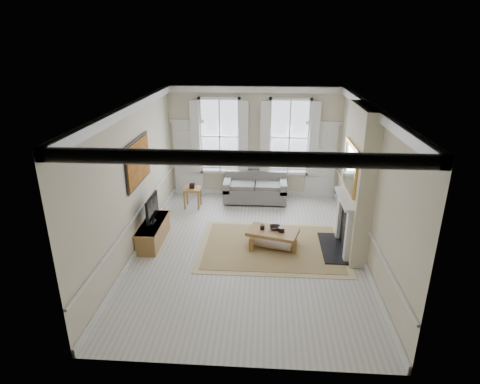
# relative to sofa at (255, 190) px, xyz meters

# --- Properties ---
(floor) EXTENTS (7.20, 7.20, 0.00)m
(floor) POSITION_rel_sofa_xyz_m (-0.06, -3.11, -0.36)
(floor) COLOR #B7B5AD
(floor) RESTS_ON ground
(ceiling) EXTENTS (7.20, 7.20, 0.00)m
(ceiling) POSITION_rel_sofa_xyz_m (-0.06, -3.11, 3.04)
(ceiling) COLOR white
(ceiling) RESTS_ON back_wall
(back_wall) EXTENTS (5.20, 0.00, 5.20)m
(back_wall) POSITION_rel_sofa_xyz_m (-0.06, 0.49, 1.34)
(back_wall) COLOR beige
(back_wall) RESTS_ON floor
(left_wall) EXTENTS (0.00, 7.20, 7.20)m
(left_wall) POSITION_rel_sofa_xyz_m (-2.66, -3.11, 1.34)
(left_wall) COLOR beige
(left_wall) RESTS_ON floor
(right_wall) EXTENTS (0.00, 7.20, 7.20)m
(right_wall) POSITION_rel_sofa_xyz_m (2.54, -3.11, 1.34)
(right_wall) COLOR beige
(right_wall) RESTS_ON floor
(window_left) EXTENTS (1.26, 0.20, 2.20)m
(window_left) POSITION_rel_sofa_xyz_m (-1.11, 0.44, 1.54)
(window_left) COLOR #B2BCC6
(window_left) RESTS_ON back_wall
(window_right) EXTENTS (1.26, 0.20, 2.20)m
(window_right) POSITION_rel_sofa_xyz_m (0.99, 0.44, 1.54)
(window_right) COLOR #B2BCC6
(window_right) RESTS_ON back_wall
(door_left) EXTENTS (0.90, 0.08, 2.30)m
(door_left) POSITION_rel_sofa_xyz_m (-2.11, 0.45, 0.79)
(door_left) COLOR silver
(door_left) RESTS_ON floor
(door_right) EXTENTS (0.90, 0.08, 2.30)m
(door_right) POSITION_rel_sofa_xyz_m (1.99, 0.45, 0.79)
(door_right) COLOR silver
(door_right) RESTS_ON floor
(painting) EXTENTS (0.05, 1.66, 1.06)m
(painting) POSITION_rel_sofa_xyz_m (-2.62, -2.81, 1.69)
(painting) COLOR #B5721F
(painting) RESTS_ON left_wall
(chimney_breast) EXTENTS (0.35, 1.70, 3.38)m
(chimney_breast) POSITION_rel_sofa_xyz_m (2.36, -2.91, 1.34)
(chimney_breast) COLOR beige
(chimney_breast) RESTS_ON floor
(hearth) EXTENTS (0.55, 1.50, 0.05)m
(hearth) POSITION_rel_sofa_xyz_m (1.94, -2.91, -0.34)
(hearth) COLOR black
(hearth) RESTS_ON floor
(fireplace) EXTENTS (0.21, 1.45, 1.33)m
(fireplace) POSITION_rel_sofa_xyz_m (2.14, -2.91, 0.37)
(fireplace) COLOR silver
(fireplace) RESTS_ON floor
(mirror) EXTENTS (0.06, 1.26, 1.06)m
(mirror) POSITION_rel_sofa_xyz_m (2.15, -2.91, 1.69)
(mirror) COLOR gold
(mirror) RESTS_ON chimney_breast
(sofa) EXTENTS (1.89, 0.92, 0.87)m
(sofa) POSITION_rel_sofa_xyz_m (0.00, 0.00, 0.00)
(sofa) COLOR slate
(sofa) RESTS_ON floor
(side_table) EXTENTS (0.51, 0.51, 0.60)m
(side_table) POSITION_rel_sofa_xyz_m (-1.83, -0.60, 0.12)
(side_table) COLOR brown
(side_table) RESTS_ON floor
(rug) EXTENTS (3.50, 2.60, 0.02)m
(rug) POSITION_rel_sofa_xyz_m (0.51, -2.90, -0.35)
(rug) COLOR #A28353
(rug) RESTS_ON floor
(coffee_table) EXTENTS (1.31, 0.97, 0.44)m
(coffee_table) POSITION_rel_sofa_xyz_m (0.51, -2.90, -0.01)
(coffee_table) COLOR brown
(coffee_table) RESTS_ON rug
(ceramic_pot_a) EXTENTS (0.11, 0.11, 0.11)m
(ceramic_pot_a) POSITION_rel_sofa_xyz_m (0.26, -2.85, 0.13)
(ceramic_pot_a) COLOR black
(ceramic_pot_a) RESTS_ON coffee_table
(ceramic_pot_b) EXTENTS (0.15, 0.15, 0.11)m
(ceramic_pot_b) POSITION_rel_sofa_xyz_m (0.71, -2.95, 0.13)
(ceramic_pot_b) COLOR black
(ceramic_pot_b) RESTS_ON coffee_table
(bowl) EXTENTS (0.29, 0.29, 0.07)m
(bowl) POSITION_rel_sofa_xyz_m (0.56, -2.80, 0.11)
(bowl) COLOR black
(bowl) RESTS_ON coffee_table
(tv_stand) EXTENTS (0.47, 1.47, 0.53)m
(tv_stand) POSITION_rel_sofa_xyz_m (-2.40, -2.84, -0.10)
(tv_stand) COLOR brown
(tv_stand) RESTS_ON floor
(tv) EXTENTS (0.08, 0.90, 0.68)m
(tv) POSITION_rel_sofa_xyz_m (-2.38, -2.84, 0.56)
(tv) COLOR black
(tv) RESTS_ON tv_stand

